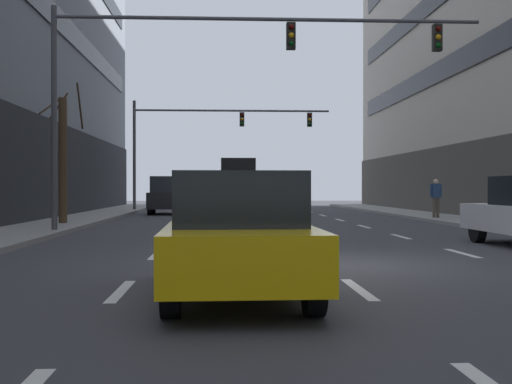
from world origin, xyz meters
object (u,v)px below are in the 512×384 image
at_px(street_tree_0, 63,158).
at_px(pedestrian_1, 436,195).
at_px(taxi_driving_1, 238,236).
at_px(car_driving_0, 166,195).
at_px(traffic_signal_1, 205,131).
at_px(traffic_signal_0, 209,63).
at_px(taxi_driving_2, 281,197).

distance_m(street_tree_0, pedestrian_1, 15.58).
height_order(taxi_driving_1, pedestrian_1, taxi_driving_1).
xyz_separation_m(taxi_driving_1, pedestrian_1, (9.10, 19.74, 0.30)).
xyz_separation_m(taxi_driving_1, street_tree_0, (-6.01, 16.22, 1.73)).
distance_m(car_driving_0, traffic_signal_1, 5.69).
bearing_deg(street_tree_0, pedestrian_1, 13.14).
bearing_deg(taxi_driving_1, traffic_signal_0, 92.74).
xyz_separation_m(taxi_driving_1, traffic_signal_0, (-0.58, 12.21, 4.52)).
relative_size(taxi_driving_1, traffic_signal_0, 0.33).
relative_size(taxi_driving_2, traffic_signal_1, 0.40).
distance_m(taxi_driving_1, traffic_signal_0, 13.03).
distance_m(car_driving_0, street_tree_0, 11.95).
relative_size(taxi_driving_2, street_tree_0, 0.92).
height_order(taxi_driving_1, traffic_signal_0, traffic_signal_0).
bearing_deg(car_driving_0, traffic_signal_1, 61.23).
xyz_separation_m(car_driving_0, taxi_driving_1, (3.18, -27.72, -0.20)).
bearing_deg(pedestrian_1, car_driving_0, 146.97).
xyz_separation_m(traffic_signal_1, street_tree_0, (-4.86, -15.21, -2.29)).
bearing_deg(pedestrian_1, traffic_signal_1, 131.24).
xyz_separation_m(car_driving_0, street_tree_0, (-2.83, -11.51, 1.53)).
bearing_deg(car_driving_0, taxi_driving_1, -83.46).
bearing_deg(car_driving_0, traffic_signal_0, -80.51).
bearing_deg(traffic_signal_0, taxi_driving_1, -87.26).
bearing_deg(pedestrian_1, taxi_driving_2, 117.18).
height_order(taxi_driving_1, street_tree_0, street_tree_0).
relative_size(car_driving_0, taxi_driving_2, 0.91).
height_order(taxi_driving_2, traffic_signal_1, traffic_signal_1).
relative_size(car_driving_0, street_tree_0, 0.83).
height_order(car_driving_0, taxi_driving_2, car_driving_0).
distance_m(taxi_driving_1, taxi_driving_2, 31.07).
relative_size(traffic_signal_0, street_tree_0, 2.64).
bearing_deg(traffic_signal_1, taxi_driving_2, -6.85).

